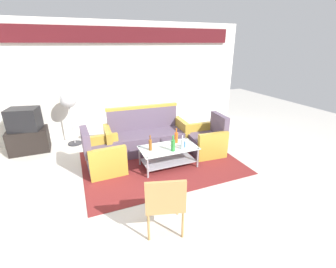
{
  "coord_description": "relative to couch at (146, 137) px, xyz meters",
  "views": [
    {
      "loc": [
        -1.36,
        -3.0,
        2.28
      ],
      "look_at": [
        0.22,
        0.82,
        0.65
      ],
      "focal_mm": 24.63,
      "sensor_mm": 36.0,
      "label": 1
    }
  ],
  "objects": [
    {
      "name": "rug",
      "position": [
        0.08,
        -0.72,
        -0.31
      ],
      "size": [
        3.04,
        2.23,
        0.01
      ],
      "primitive_type": "cube",
      "color": "maroon",
      "rests_on": "ground"
    },
    {
      "name": "wicker_chair",
      "position": [
        -0.54,
        -2.47,
        0.18
      ],
      "size": [
        0.59,
        0.59,
        0.84
      ],
      "rotation": [
        0.0,
        0.0,
        -0.28
      ],
      "color": "#AD844C",
      "rests_on": "ground"
    },
    {
      "name": "pedestal_fan",
      "position": [
        -1.52,
        0.97,
        0.7
      ],
      "size": [
        0.36,
        0.36,
        1.27
      ],
      "color": "#2D2D33",
      "rests_on": "ground"
    },
    {
      "name": "television",
      "position": [
        -2.45,
        0.92,
        0.44
      ],
      "size": [
        0.68,
        0.56,
        0.48
      ],
      "rotation": [
        0.0,
        0.0,
        2.92
      ],
      "color": "black",
      "rests_on": "tv_stand"
    },
    {
      "name": "coffee_table",
      "position": [
        0.16,
        -0.91,
        -0.04
      ],
      "size": [
        1.1,
        0.6,
        0.4
      ],
      "color": "silver",
      "rests_on": "rug"
    },
    {
      "name": "bottle_green",
      "position": [
        0.18,
        -1.08,
        0.21
      ],
      "size": [
        0.08,
        0.08,
        0.3
      ],
      "color": "#2D8C38",
      "rests_on": "coffee_table"
    },
    {
      "name": "ground_plane",
      "position": [
        -0.03,
        -1.63,
        -0.32
      ],
      "size": [
        14.0,
        14.0,
        0.0
      ],
      "primitive_type": "plane",
      "color": "beige"
    },
    {
      "name": "armchair_left",
      "position": [
        -1.03,
        -0.57,
        -0.03
      ],
      "size": [
        0.72,
        0.78,
        0.85
      ],
      "rotation": [
        0.0,
        0.0,
        -1.54
      ],
      "color": "#5B4C60",
      "rests_on": "rug"
    },
    {
      "name": "cup",
      "position": [
        0.44,
        -0.99,
        0.14
      ],
      "size": [
        0.08,
        0.08,
        0.1
      ],
      "primitive_type": "cylinder",
      "color": "#2659A5",
      "rests_on": "coffee_table"
    },
    {
      "name": "wall_back",
      "position": [
        -0.03,
        1.42,
        1.16
      ],
      "size": [
        6.52,
        0.19,
        2.8
      ],
      "color": "silver",
      "rests_on": "ground"
    },
    {
      "name": "bottle_orange",
      "position": [
        0.4,
        -0.76,
        0.21
      ],
      "size": [
        0.07,
        0.07,
        0.3
      ],
      "color": "#D85919",
      "rests_on": "coffee_table"
    },
    {
      "name": "bottle_brown",
      "position": [
        -0.2,
        -0.89,
        0.21
      ],
      "size": [
        0.06,
        0.06,
        0.3
      ],
      "color": "brown",
      "rests_on": "coffee_table"
    },
    {
      "name": "tv_stand",
      "position": [
        -2.45,
        0.92,
        -0.06
      ],
      "size": [
        0.8,
        0.5,
        0.52
      ],
      "primitive_type": "cube",
      "color": "black",
      "rests_on": "ground"
    },
    {
      "name": "bottle_clear",
      "position": [
        0.38,
        -1.07,
        0.2
      ],
      "size": [
        0.06,
        0.06,
        0.28
      ],
      "color": "silver",
      "rests_on": "coffee_table"
    },
    {
      "name": "armchair_right",
      "position": [
        1.19,
        -0.67,
        -0.03
      ],
      "size": [
        0.75,
        0.81,
        0.85
      ],
      "rotation": [
        0.0,
        0.0,
        1.5
      ],
      "color": "#5B4C60",
      "rests_on": "rug"
    },
    {
      "name": "couch",
      "position": [
        0.0,
        0.0,
        0.0
      ],
      "size": [
        1.83,
        0.82,
        0.96
      ],
      "rotation": [
        0.0,
        0.0,
        3.09
      ],
      "color": "#5B4C60",
      "rests_on": "rug"
    }
  ]
}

